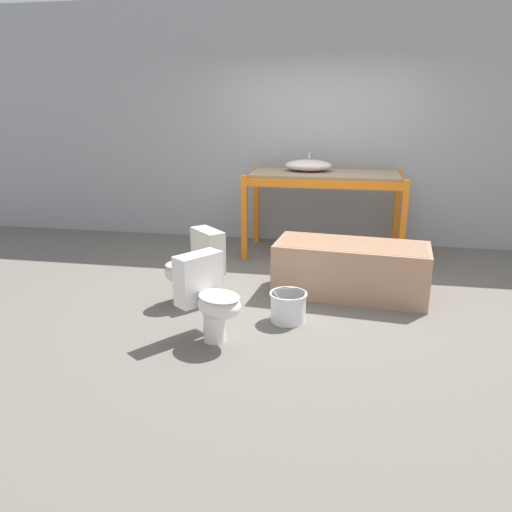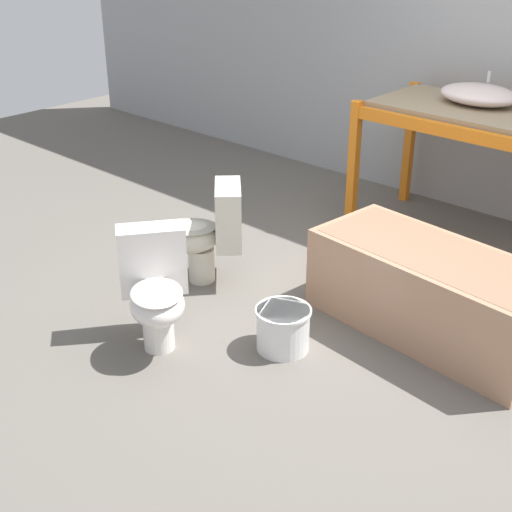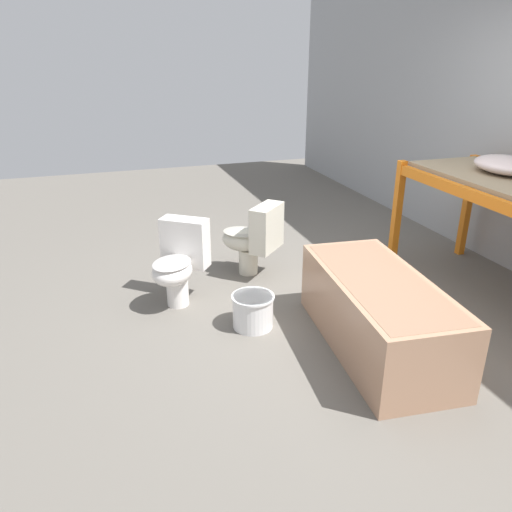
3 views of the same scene
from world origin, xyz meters
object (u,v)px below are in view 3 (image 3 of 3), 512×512
at_px(bucket_white, 253,310).
at_px(toilet_far, 253,237).
at_px(bathtub_main, 378,308).
at_px(toilet_near, 179,261).
at_px(sink_basin, 507,165).

bearing_deg(bucket_white, toilet_far, 161.89).
xyz_separation_m(bathtub_main, bucket_white, (-0.55, -0.76, -0.17)).
xyz_separation_m(bathtub_main, toilet_far, (-1.50, -0.45, 0.07)).
bearing_deg(toilet_far, bucket_white, 27.10).
height_order(toilet_near, bucket_white, toilet_near).
height_order(toilet_near, toilet_far, same).
relative_size(bathtub_main, bucket_white, 4.68).
bearing_deg(bucket_white, toilet_near, -142.18).
xyz_separation_m(sink_basin, toilet_near, (-0.57, -2.72, -0.74)).
height_order(bathtub_main, toilet_near, toilet_near).
height_order(sink_basin, bathtub_main, sink_basin).
bearing_deg(toilet_near, sink_basin, 24.37).
bearing_deg(toilet_far, toilet_near, -20.20).
bearing_deg(toilet_far, sink_basin, 109.86).
distance_m(bathtub_main, bucket_white, 0.95).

